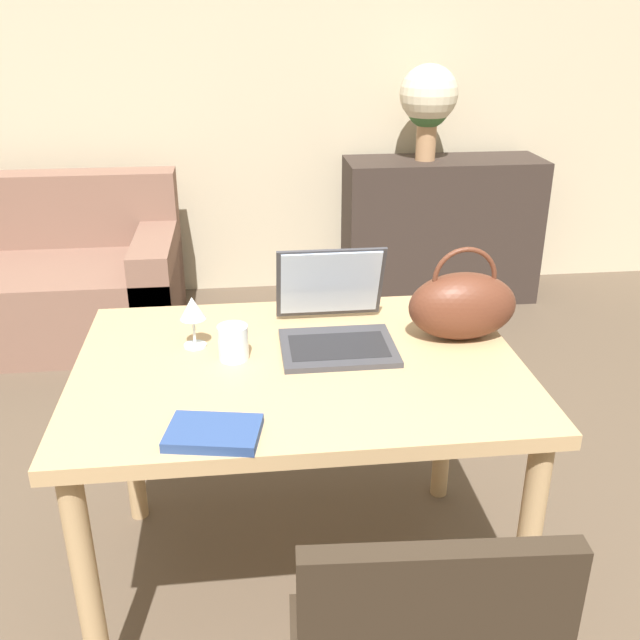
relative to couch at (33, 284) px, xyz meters
The scene contains 10 objects.
wall_back 1.75m from the couch, 25.66° to the left, with size 10.00×0.06×2.70m.
dining_table 2.39m from the couch, 57.75° to the right, with size 1.20×0.87×0.77m.
couch is the anchor object (origin of this frame).
sideboard 2.32m from the couch, ahead, with size 1.14×0.40×0.84m.
laptop 2.37m from the couch, 53.47° to the right, with size 0.32×0.36×0.25m.
drinking_glass 2.30m from the couch, 61.00° to the right, with size 0.08×0.08×0.10m.
wine_glass 2.19m from the couch, 62.41° to the right, with size 0.07×0.07×0.15m.
handbag 2.64m from the couch, 47.53° to the right, with size 0.31×0.17×0.27m.
flower_vase 2.37m from the couch, ahead, with size 0.32×0.32×0.52m.
book 2.61m from the couch, 66.09° to the right, with size 0.23×0.18×0.02m.
Camera 1 is at (-0.13, -0.98, 1.65)m, focal length 40.00 mm.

